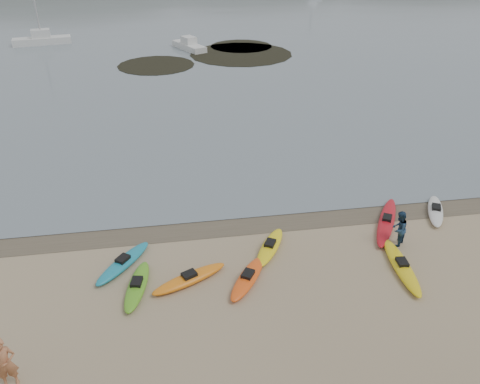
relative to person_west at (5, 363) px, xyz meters
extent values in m
plane|color=tan|center=(8.43, 8.14, -0.93)|extent=(600.00, 600.00, 0.00)
plane|color=brown|center=(8.43, 7.84, -0.93)|extent=(60.00, 60.00, 0.00)
ellipsoid|color=red|center=(15.20, 6.57, -0.76)|extent=(2.92, 4.22, 0.34)
ellipsoid|color=yellow|center=(9.32, 5.45, -0.76)|extent=(2.10, 2.94, 0.34)
ellipsoid|color=#5CAD22|center=(3.69, 3.79, -0.76)|extent=(1.26, 3.08, 0.34)
ellipsoid|color=yellow|center=(14.38, 3.32, -0.76)|extent=(1.04, 3.88, 0.34)
ellipsoid|color=teal|center=(3.08, 5.34, -0.76)|extent=(2.49, 3.04, 0.34)
ellipsoid|color=silver|center=(17.98, 7.09, -0.76)|extent=(1.98, 3.02, 0.34)
ellipsoid|color=orange|center=(5.73, 3.91, -0.76)|extent=(3.25, 2.07, 0.34)
ellipsoid|color=#FF5716|center=(8.01, 3.57, -0.76)|extent=(2.17, 2.87, 0.34)
imported|color=#BF754C|center=(0.00, 0.00, 0.00)|extent=(0.75, 0.56, 1.86)
imported|color=navy|center=(14.95, 4.99, -0.09)|extent=(1.03, 1.02, 1.68)
cylinder|color=black|center=(4.52, 37.72, -0.90)|extent=(7.77, 7.77, 0.04)
cylinder|color=black|center=(13.80, 41.15, -0.90)|extent=(11.30, 11.30, 0.04)
cylinder|color=black|center=(14.43, 44.89, -0.90)|extent=(7.27, 7.27, 0.04)
cube|color=silver|center=(-8.85, 49.72, -0.47)|extent=(6.78, 3.04, 0.92)
cube|color=silver|center=(8.29, 44.20, -0.55)|extent=(3.73, 5.64, 0.77)
ellipsoid|color=#384235|center=(-36.57, 203.14, -18.93)|extent=(220.00, 120.00, 80.00)
ellipsoid|color=#384235|center=(43.43, 198.14, -16.23)|extent=(200.00, 110.00, 68.00)
camera|label=1|loc=(5.44, -10.61, 11.37)|focal=35.00mm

